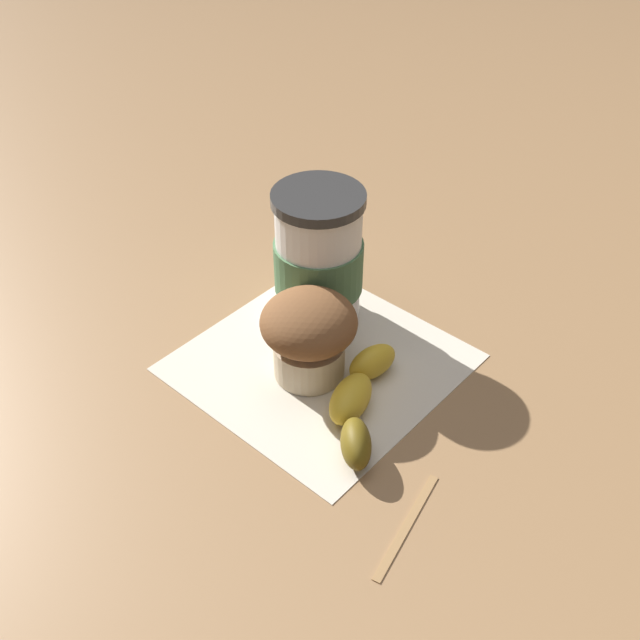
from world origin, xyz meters
name	(u,v)px	position (x,y,z in m)	size (l,w,h in m)	color
ground_plane	(320,363)	(0.00, 0.00, 0.00)	(3.00, 3.00, 0.00)	#936D47
paper_napkin	(320,362)	(0.00, 0.00, 0.00)	(0.24, 0.24, 0.00)	beige
coffee_cup	(318,260)	(-0.06, 0.04, 0.07)	(0.09, 0.09, 0.14)	white
muffin	(309,333)	(0.01, -0.02, 0.05)	(0.09, 0.09, 0.09)	beige
banana	(359,400)	(0.07, -0.01, 0.02)	(0.12, 0.12, 0.03)	gold
wooden_stirrer	(407,525)	(0.19, -0.04, 0.00)	(0.11, 0.01, 0.00)	#9E7547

